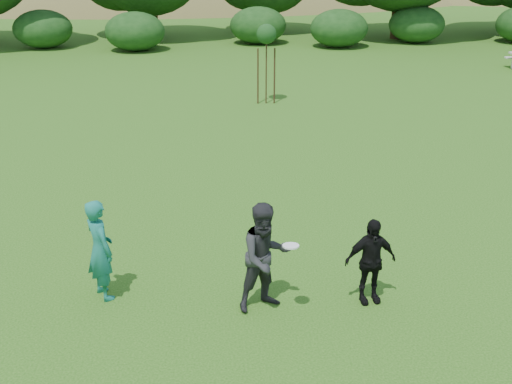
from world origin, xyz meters
TOP-DOWN VIEW (x-y plane):
  - ground at (0.00, 0.00)m, footprint 120.00×120.00m
  - player_teal at (-2.82, 1.10)m, footprint 0.73×0.80m
  - player_grey at (-0.03, 0.54)m, footprint 1.13×1.02m
  - player_black at (1.77, 0.60)m, footprint 0.95×0.51m
  - frisbee at (0.35, 0.20)m, footprint 0.27×0.27m
  - sapling at (1.20, 14.05)m, footprint 0.70×0.70m
  - hillside at (-0.56, 68.45)m, footprint 150.00×72.00m

SIDE VIEW (x-z plane):
  - hillside at x=-0.56m, z-range -37.97..14.03m
  - ground at x=0.00m, z-range 0.00..0.00m
  - player_black at x=1.77m, z-range 0.00..1.55m
  - player_teal at x=-2.82m, z-range 0.00..1.83m
  - player_grey at x=-0.03m, z-range 0.00..1.91m
  - frisbee at x=0.35m, z-range 1.30..1.35m
  - sapling at x=1.20m, z-range 0.99..3.84m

